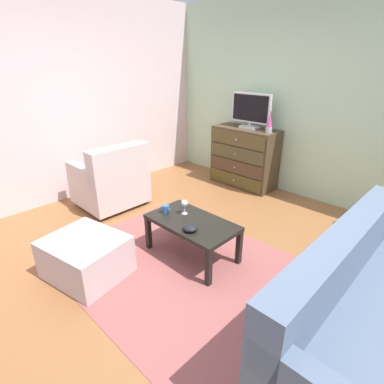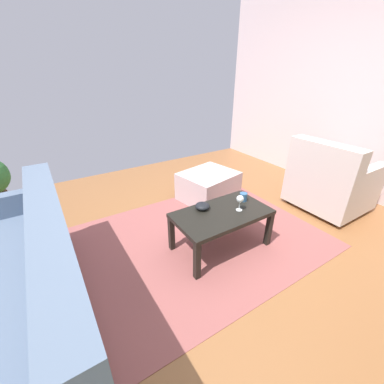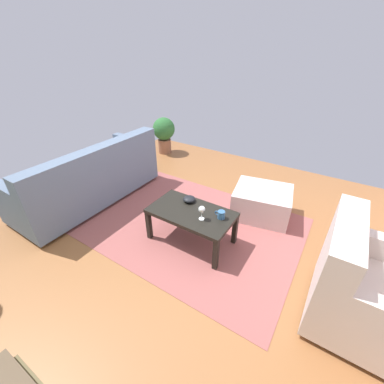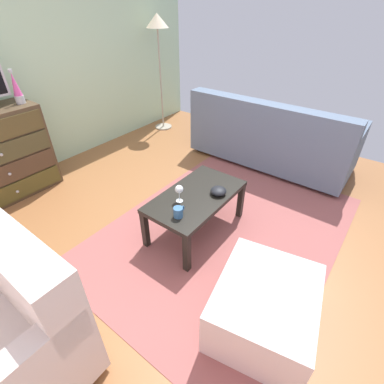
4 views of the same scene
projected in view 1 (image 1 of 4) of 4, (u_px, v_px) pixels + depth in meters
name	position (u px, v px, depth m)	size (l,w,h in m)	color
ground_plane	(188.00, 256.00, 3.21)	(5.21, 5.18, 0.05)	#935D34
wall_accent_rear	(307.00, 100.00, 4.19)	(5.21, 0.12, 2.78)	#B0D3AB
wall_plain_left	(66.00, 100.00, 4.16)	(0.12, 5.18, 2.78)	silver
area_rug	(188.00, 271.00, 2.94)	(2.60, 1.90, 0.01)	#98514E
dresser	(244.00, 157.00, 4.84)	(1.04, 0.49, 0.93)	#4A3925
tv	(251.00, 110.00, 4.53)	(0.66, 0.18, 0.52)	silver
lava_lamp	(270.00, 122.00, 4.30)	(0.09, 0.09, 0.33)	#B7B7BC
coffee_table	(192.00, 225.00, 3.05)	(0.92, 0.52, 0.41)	black
wine_glass	(185.00, 204.00, 3.13)	(0.07, 0.07, 0.16)	silver
mug	(166.00, 209.00, 3.18)	(0.11, 0.08, 0.08)	#356290
bowl_decorative	(190.00, 228.00, 2.84)	(0.14, 0.14, 0.06)	black
couch_large	(374.00, 312.00, 2.02)	(0.85, 2.01, 0.86)	#332319
armchair	(111.00, 181.00, 4.16)	(0.80, 0.83, 0.89)	#332319
ottoman	(86.00, 257.00, 2.84)	(0.70, 0.60, 0.38)	beige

